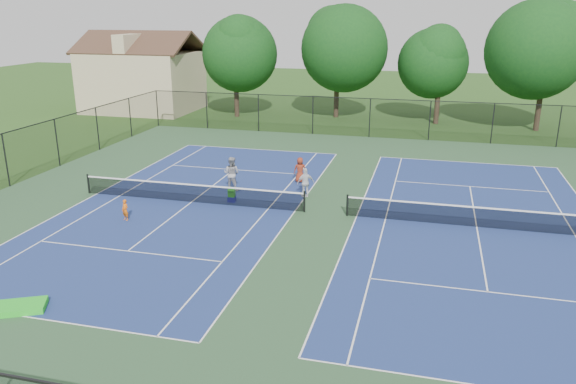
% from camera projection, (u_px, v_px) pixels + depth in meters
% --- Properties ---
extents(ground, '(140.00, 140.00, 0.00)m').
position_uv_depth(ground, '(325.00, 214.00, 27.17)').
color(ground, '#234716').
rests_on(ground, ground).
extents(court_pad, '(36.00, 36.00, 0.01)m').
position_uv_depth(court_pad, '(325.00, 214.00, 27.16)').
color(court_pad, '#2C4F2F').
rests_on(court_pad, ground).
extents(tennis_court_left, '(12.00, 23.83, 1.07)m').
position_uv_depth(tennis_court_left, '(192.00, 200.00, 28.80)').
color(tennis_court_left, navy).
rests_on(tennis_court_left, ground).
extents(tennis_court_right, '(12.00, 23.83, 1.07)m').
position_uv_depth(tennis_court_right, '(477.00, 225.00, 25.47)').
color(tennis_court_right, navy).
rests_on(tennis_court_right, ground).
extents(perimeter_fence, '(36.08, 36.08, 3.02)m').
position_uv_depth(perimeter_fence, '(326.00, 182.00, 26.67)').
color(perimeter_fence, black).
rests_on(perimeter_fence, ground).
extents(tree_back_a, '(6.80, 6.80, 9.15)m').
position_uv_depth(tree_back_a, '(235.00, 50.00, 50.52)').
color(tree_back_a, '#2D2116').
rests_on(tree_back_a, ground).
extents(tree_back_b, '(7.60, 7.60, 10.03)m').
position_uv_depth(tree_back_b, '(338.00, 44.00, 50.05)').
color(tree_back_b, '#2D2116').
rests_on(tree_back_b, ground).
extents(tree_back_c, '(6.00, 6.00, 8.40)m').
position_uv_depth(tree_back_c, '(441.00, 59.00, 47.32)').
color(tree_back_c, '#2D2116').
rests_on(tree_back_c, ground).
extents(tree_back_d, '(7.80, 7.80, 10.37)m').
position_uv_depth(tree_back_d, '(547.00, 45.00, 44.08)').
color(tree_back_d, '#2D2116').
rests_on(tree_back_d, ground).
extents(clapboard_house, '(10.80, 8.10, 7.65)m').
position_uv_depth(clapboard_house, '(143.00, 79.00, 54.73)').
color(clapboard_house, tan).
rests_on(clapboard_house, ground).
extents(child_player, '(0.43, 0.35, 1.02)m').
position_uv_depth(child_player, '(125.00, 210.00, 26.21)').
color(child_player, orange).
rests_on(child_player, ground).
extents(instructor, '(0.96, 0.77, 1.87)m').
position_uv_depth(instructor, '(232.00, 174.00, 30.52)').
color(instructor, '#969699').
rests_on(instructor, ground).
extents(bystander_a, '(0.98, 0.80, 1.57)m').
position_uv_depth(bystander_a, '(306.00, 183.00, 29.43)').
color(bystander_a, silver).
rests_on(bystander_a, ground).
extents(bystander_c, '(0.82, 0.65, 1.46)m').
position_uv_depth(bystander_c, '(300.00, 170.00, 32.00)').
color(bystander_c, maroon).
rests_on(bystander_c, ground).
extents(ball_crate, '(0.42, 0.35, 0.28)m').
position_uv_depth(ball_crate, '(232.00, 199.00, 28.86)').
color(ball_crate, '#151B93').
rests_on(ball_crate, ground).
extents(ball_hopper, '(0.36, 0.30, 0.41)m').
position_uv_depth(ball_hopper, '(232.00, 193.00, 28.76)').
color(ball_hopper, green).
rests_on(ball_hopper, ball_crate).
extents(green_tarp, '(1.88, 1.57, 0.20)m').
position_uv_depth(green_tarp, '(20.00, 307.00, 18.39)').
color(green_tarp, green).
rests_on(green_tarp, ground).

